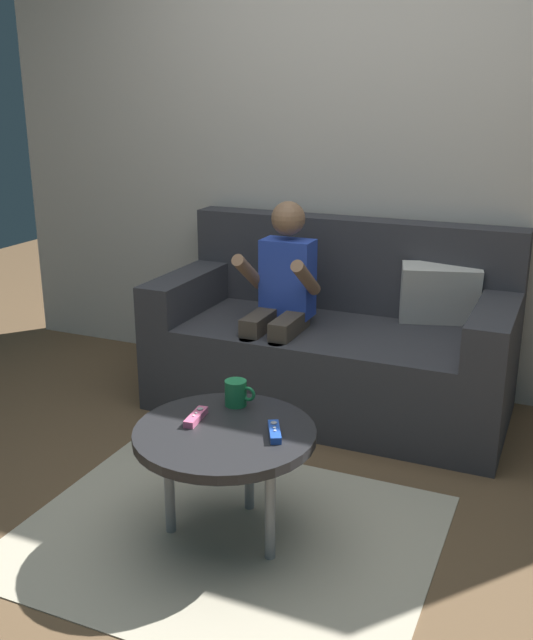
% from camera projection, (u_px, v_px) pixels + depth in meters
% --- Properties ---
extents(ground_plane, '(8.52, 8.52, 0.00)m').
position_uv_depth(ground_plane, '(219.00, 539.00, 2.55)').
color(ground_plane, brown).
extents(wall_back, '(4.26, 0.05, 2.50)m').
position_uv_depth(wall_back, '(365.00, 145.00, 3.63)').
color(wall_back, beige).
rests_on(wall_back, ground).
extents(couch, '(1.70, 0.80, 0.90)m').
position_uv_depth(couch, '(335.00, 344.00, 3.57)').
color(couch, '#38383D').
rests_on(couch, ground).
extents(person_seated_on_couch, '(0.35, 0.43, 1.02)m').
position_uv_depth(person_seated_on_couch, '(280.00, 297.00, 3.41)').
color(person_seated_on_couch, '#4C4238').
rests_on(person_seated_on_couch, ground).
extents(coffee_table, '(0.62, 0.62, 0.42)m').
position_uv_depth(coffee_table, '(225.00, 439.00, 2.46)').
color(coffee_table, '#232326').
rests_on(coffee_table, ground).
extents(area_rug, '(1.44, 1.16, 0.01)m').
position_uv_depth(area_rug, '(227.00, 534.00, 2.57)').
color(area_rug, '#BCB299').
rests_on(area_rug, ground).
extents(game_remote_pink_near_edge, '(0.05, 0.14, 0.03)m').
position_uv_depth(game_remote_pink_near_edge, '(196.00, 417.00, 2.51)').
color(game_remote_pink_near_edge, pink).
rests_on(game_remote_pink_near_edge, coffee_table).
extents(game_remote_blue_center, '(0.10, 0.14, 0.03)m').
position_uv_depth(game_remote_blue_center, '(275.00, 432.00, 2.40)').
color(game_remote_blue_center, blue).
rests_on(game_remote_blue_center, coffee_table).
extents(coffee_mug, '(0.12, 0.08, 0.09)m').
position_uv_depth(coffee_mug, '(236.00, 393.00, 2.62)').
color(coffee_mug, '#1E7F47').
rests_on(coffee_mug, coffee_table).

